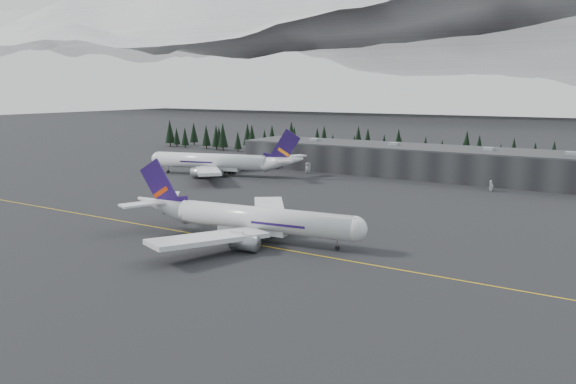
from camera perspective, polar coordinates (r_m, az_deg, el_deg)
The scene contains 8 objects.
ground at distance 139.77m, azimuth -4.33°, elevation -4.90°, with size 1400.00×1400.00×0.00m, color black.
taxiline at distance 138.21m, azimuth -4.82°, elevation -5.08°, with size 400.00×0.40×0.02m, color gold.
terminal at distance 248.87m, azimuth 12.83°, elevation 3.12°, with size 160.00×30.00×12.60m.
treeline at distance 283.79m, azimuth 15.29°, elevation 4.13°, with size 360.00×20.00×15.00m, color black.
jet_main at distance 139.80m, azimuth -4.54°, elevation -2.64°, with size 64.28×58.99×18.96m.
jet_parked at distance 243.44m, azimuth -6.52°, elevation 3.05°, with size 69.37×63.17×20.80m.
gse_vehicle_a at distance 249.38m, azimuth 2.04°, elevation 2.08°, with size 2.19×4.74×1.32m, color silver.
gse_vehicle_b at distance 218.26m, azimuth 19.95°, elevation 0.26°, with size 1.66×4.12×1.40m, color silver.
Camera 1 is at (79.58, -108.81, 36.91)m, focal length 35.00 mm.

